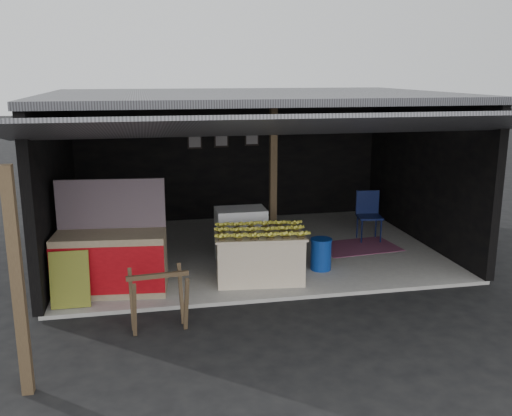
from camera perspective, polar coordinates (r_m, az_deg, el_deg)
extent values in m
plane|color=black|center=(8.75, 2.58, -9.30)|extent=(80.00, 80.00, 0.00)
cube|color=gray|center=(11.04, -0.56, -4.22)|extent=(7.00, 5.00, 0.06)
cube|color=black|center=(13.11, -2.66, 5.25)|extent=(7.00, 0.15, 2.90)
cube|color=black|center=(10.60, -19.52, 2.51)|extent=(0.15, 5.00, 2.90)
cube|color=black|center=(11.84, 16.33, 3.83)|extent=(0.15, 5.00, 2.90)
cube|color=#232326|center=(10.52, -0.60, 11.17)|extent=(7.20, 5.20, 0.12)
cube|color=#232326|center=(7.18, 4.66, 8.18)|extent=(7.40, 2.47, 0.48)
cube|color=#4D3C26|center=(10.17, 1.72, 2.70)|extent=(0.12, 0.12, 2.85)
cube|color=#4D3C26|center=(6.43, -22.74, -7.04)|extent=(0.12, 0.12, 2.50)
cube|color=beige|center=(9.30, 0.34, -5.00)|extent=(1.46, 0.96, 0.76)
cube|color=beige|center=(9.18, 0.34, -2.66)|extent=(1.52, 1.03, 0.04)
cube|color=white|center=(10.18, -1.53, -2.72)|extent=(0.88, 0.59, 0.97)
cube|color=navy|center=(9.88, -1.23, -2.93)|extent=(0.68, 0.02, 0.29)
cube|color=#B21414|center=(9.98, -1.22, -4.81)|extent=(0.44, 0.02, 0.10)
cube|color=#998466|center=(9.06, -14.29, -5.35)|extent=(1.73, 0.90, 0.94)
cube|color=#B10B13|center=(8.70, -14.40, -6.13)|extent=(1.66, 0.19, 0.73)
cube|color=white|center=(8.69, -14.40, -6.16)|extent=(0.57, 0.07, 0.19)
cube|color=#1E1B51|center=(9.13, -14.52, 0.40)|extent=(1.66, 0.22, 0.78)
cube|color=black|center=(8.68, -18.13, -6.82)|extent=(0.55, 0.19, 0.82)
cube|color=#4D3C26|center=(7.55, -12.05, -9.99)|extent=(0.08, 0.31, 0.81)
cube|color=#4D3C26|center=(7.63, -6.98, -9.54)|extent=(0.08, 0.31, 0.81)
cube|color=#4D3C26|center=(7.92, -12.33, -8.86)|extent=(0.08, 0.31, 0.81)
cube|color=#4D3C26|center=(7.99, -7.50, -8.45)|extent=(0.08, 0.31, 0.81)
cube|color=#4D3C26|center=(7.64, -9.82, -6.69)|extent=(0.82, 0.14, 0.06)
cylinder|color=navy|center=(9.88, 6.51, -4.68)|extent=(0.35, 0.35, 0.52)
cylinder|color=#0A133C|center=(11.49, 10.52, -2.31)|extent=(0.03, 0.03, 0.49)
cylinder|color=#0A133C|center=(11.58, 12.38, -2.26)|extent=(0.03, 0.03, 0.49)
cylinder|color=#0A133C|center=(11.85, 10.09, -1.80)|extent=(0.03, 0.03, 0.49)
cylinder|color=#0A133C|center=(11.94, 11.89, -1.76)|extent=(0.03, 0.03, 0.49)
cube|color=#0A133C|center=(11.65, 11.28, -0.87)|extent=(0.53, 0.53, 0.04)
cube|color=#0A133C|center=(11.79, 11.08, 0.56)|extent=(0.47, 0.11, 0.50)
cube|color=maroon|center=(11.30, 10.15, -3.83)|extent=(1.60, 1.16, 0.01)
cube|color=black|center=(12.86, -6.16, 6.83)|extent=(0.32, 0.03, 0.42)
cube|color=#4C4C59|center=(12.84, -6.15, 6.82)|extent=(0.26, 0.02, 0.34)
cube|color=black|center=(12.93, -3.49, 7.00)|extent=(0.32, 0.03, 0.42)
cube|color=#4C4C59|center=(12.91, -3.48, 6.99)|extent=(0.26, 0.02, 0.34)
cube|color=black|center=(13.04, -0.42, 7.17)|extent=(0.32, 0.03, 0.42)
cube|color=#4C4C59|center=(13.02, -0.41, 7.16)|extent=(0.26, 0.02, 0.34)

